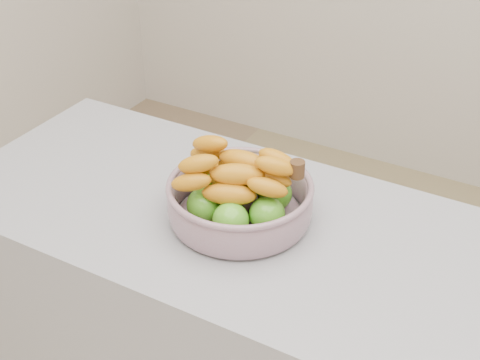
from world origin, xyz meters
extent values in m
cylinder|color=#99A4B8|center=(-0.31, 0.15, 0.91)|extent=(0.27, 0.27, 0.01)
torus|color=#99A4B8|center=(-0.31, 0.15, 0.99)|extent=(0.32, 0.32, 0.01)
sphere|color=#3B9B1A|center=(-0.29, 0.07, 0.95)|extent=(0.08, 0.08, 0.08)
sphere|color=#3B9B1A|center=(-0.24, 0.13, 0.95)|extent=(0.08, 0.08, 0.08)
sphere|color=#3B9B1A|center=(-0.26, 0.20, 0.95)|extent=(0.08, 0.08, 0.08)
sphere|color=#3B9B1A|center=(-0.33, 0.22, 0.95)|extent=(0.08, 0.08, 0.08)
sphere|color=#3B9B1A|center=(-0.39, 0.17, 0.95)|extent=(0.08, 0.08, 0.08)
sphere|color=#3B9B1A|center=(-0.37, 0.09, 0.95)|extent=(0.08, 0.08, 0.08)
ellipsoid|color=orange|center=(-0.31, 0.10, 1.00)|extent=(0.20, 0.12, 0.05)
ellipsoid|color=orange|center=(-0.32, 0.14, 1.00)|extent=(0.20, 0.10, 0.05)
ellipsoid|color=orange|center=(-0.34, 0.19, 1.00)|extent=(0.20, 0.07, 0.05)
ellipsoid|color=orange|center=(-0.31, 0.12, 1.03)|extent=(0.20, 0.13, 0.05)
ellipsoid|color=orange|center=(-0.32, 0.17, 1.03)|extent=(0.20, 0.06, 0.05)
cylinder|color=#422915|center=(-0.20, 0.18, 1.05)|extent=(0.03, 0.03, 0.04)
camera|label=1|loc=(0.27, -0.88, 1.76)|focal=50.00mm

